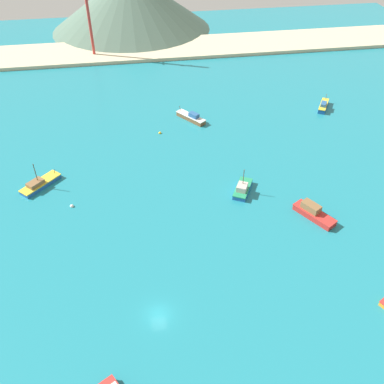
# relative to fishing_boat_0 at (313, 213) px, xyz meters

# --- Properties ---
(ground) EXTENTS (260.00, 280.00, 0.50)m
(ground) POSITION_rel_fishing_boat_0_xyz_m (-34.68, 10.93, -1.32)
(ground) COLOR teal
(fishing_boat_0) EXTENTS (7.36, 9.54, 2.89)m
(fishing_boat_0) POSITION_rel_fishing_boat_0_xyz_m (0.00, 0.00, 0.00)
(fishing_boat_0) COLOR red
(fishing_boat_0) RESTS_ON ground
(fishing_boat_1) EXTENTS (6.21, 8.14, 6.29)m
(fishing_boat_1) POSITION_rel_fishing_boat_0_xyz_m (-12.62, 10.50, -0.17)
(fishing_boat_1) COLOR #1E5BA8
(fishing_boat_1) RESTS_ON ground
(fishing_boat_3) EXTENTS (7.72, 9.26, 2.82)m
(fishing_boat_3) POSITION_rel_fishing_boat_0_xyz_m (-18.84, 44.93, -0.17)
(fishing_boat_3) COLOR brown
(fishing_boat_3) RESTS_ON ground
(fishing_boat_5) EXTENTS (9.06, 9.24, 6.45)m
(fishing_boat_5) POSITION_rel_fishing_boat_0_xyz_m (-58.29, 19.93, -0.31)
(fishing_boat_5) COLOR #1E5BA8
(fishing_boat_5) RESTS_ON ground
(fishing_boat_6) EXTENTS (6.06, 8.14, 2.97)m
(fishing_boat_6) POSITION_rel_fishing_boat_0_xyz_m (21.61, 45.61, -0.18)
(fishing_boat_6) COLOR #14478C
(fishing_boat_6) RESTS_ON ground
(buoy_0) EXTENTS (0.77, 0.77, 0.77)m
(buoy_0) POSITION_rel_fishing_boat_0_xyz_m (-28.55, 39.01, -0.93)
(buoy_0) COLOR gold
(buoy_0) RESTS_ON ground
(buoy_1) EXTENTS (0.80, 0.80, 0.80)m
(buoy_1) POSITION_rel_fishing_boat_0_xyz_m (-50.62, 11.44, -0.93)
(buoy_1) COLOR silver
(buoy_1) RESTS_ON ground
(beach_strip) EXTENTS (247.00, 23.17, 1.20)m
(beach_strip) POSITION_rel_fishing_boat_0_xyz_m (-34.68, 101.61, -0.47)
(beach_strip) COLOR #C6B793
(beach_strip) RESTS_ON ground
(hill_central) EXTENTS (68.30, 68.30, 23.37)m
(hill_central) POSITION_rel_fishing_boat_0_xyz_m (-31.59, 129.46, 10.62)
(hill_central) COLOR #4C6656
(hill_central) RESTS_ON ground
(radio_tower) EXTENTS (3.79, 3.03, 37.90)m
(radio_tower) POSITION_rel_fishing_boat_0_xyz_m (-47.31, 98.49, 18.26)
(radio_tower) COLOR #B7332D
(radio_tower) RESTS_ON ground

